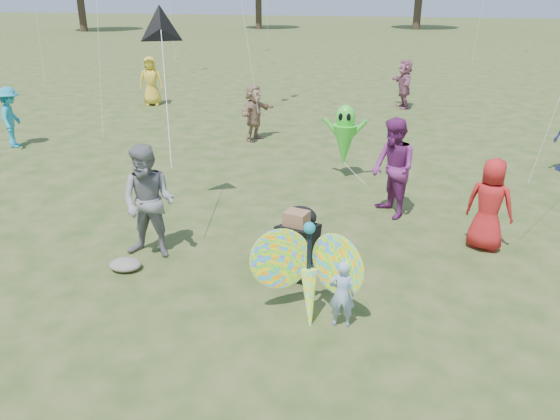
% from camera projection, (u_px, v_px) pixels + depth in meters
% --- Properties ---
extents(ground, '(160.00, 160.00, 0.00)m').
position_uv_depth(ground, '(269.00, 331.00, 7.16)').
color(ground, '#51592B').
rests_on(ground, ground).
extents(child_girl, '(0.37, 0.26, 0.96)m').
position_uv_depth(child_girl, '(342.00, 294.00, 7.10)').
color(child_girl, '#95ACD3').
rests_on(child_girl, ground).
extents(adult_man, '(0.92, 0.72, 1.90)m').
position_uv_depth(adult_man, '(149.00, 202.00, 8.82)').
color(adult_man, gray).
rests_on(adult_man, ground).
extents(grey_bag, '(0.52, 0.43, 0.17)m').
position_uv_depth(grey_bag, '(125.00, 265.00, 8.69)').
color(grey_bag, gray).
rests_on(grey_bag, ground).
extents(crowd_a, '(0.91, 0.75, 1.60)m').
position_uv_depth(crowd_a, '(490.00, 205.00, 9.14)').
color(crowd_a, red).
rests_on(crowd_a, ground).
extents(crowd_d, '(0.94, 1.58, 1.62)m').
position_uv_depth(crowd_d, '(254.00, 112.00, 15.72)').
color(crowd_d, tan).
rests_on(crowd_d, ground).
extents(crowd_e, '(1.11, 1.18, 1.93)m').
position_uv_depth(crowd_e, '(393.00, 169.00, 10.40)').
color(crowd_e, '#7B2970').
rests_on(crowd_e, ground).
extents(crowd_g, '(1.01, 0.81, 1.80)m').
position_uv_depth(crowd_g, '(151.00, 81.00, 20.37)').
color(crowd_g, gold).
rests_on(crowd_g, ground).
extents(crowd_i, '(1.01, 1.24, 1.67)m').
position_uv_depth(crowd_i, '(11.00, 117.00, 15.03)').
color(crowd_i, '#2197B7').
rests_on(crowd_i, ground).
extents(crowd_j, '(0.97, 1.71, 1.76)m').
position_uv_depth(crowd_j, '(404.00, 84.00, 19.91)').
color(crowd_j, '#A25D77').
rests_on(crowd_j, ground).
extents(jogging_stroller, '(0.66, 1.11, 1.09)m').
position_uv_depth(jogging_stroller, '(297.00, 238.00, 8.36)').
color(jogging_stroller, black).
rests_on(jogging_stroller, ground).
extents(butterfly_kite, '(1.74, 0.75, 1.60)m').
position_uv_depth(butterfly_kite, '(309.00, 274.00, 7.20)').
color(butterfly_kite, orange).
rests_on(butterfly_kite, ground).
extents(delta_kite_rig, '(1.18, 1.92, 2.39)m').
position_uv_depth(delta_kite_rig, '(161.00, 30.00, 9.43)').
color(delta_kite_rig, black).
rests_on(delta_kite_rig, ground).
extents(alien_kite, '(1.12, 0.69, 1.74)m').
position_uv_depth(alien_kite, '(344.00, 138.00, 12.45)').
color(alien_kite, '#41E034').
rests_on(alien_kite, ground).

